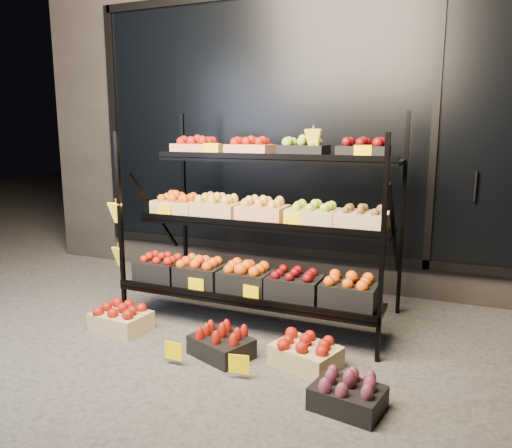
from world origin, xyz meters
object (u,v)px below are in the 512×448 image
at_px(display_rack, 258,223).
at_px(floor_crate_midleft, 221,343).
at_px(floor_crate_left, 121,318).
at_px(floor_crate_midright, 306,352).

xyz_separation_m(display_rack, floor_crate_midleft, (0.05, -0.76, -0.69)).
bearing_deg(floor_crate_left, display_rack, 42.92).
bearing_deg(floor_crate_left, floor_crate_midright, 5.09).
distance_m(floor_crate_left, floor_crate_midleft, 0.92).
height_order(display_rack, floor_crate_left, display_rack).
height_order(display_rack, floor_crate_midright, display_rack).
height_order(floor_crate_midleft, floor_crate_midright, floor_crate_midright).
relative_size(floor_crate_left, floor_crate_midleft, 0.92).
distance_m(display_rack, floor_crate_midright, 1.15).
relative_size(display_rack, floor_crate_midright, 4.56).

